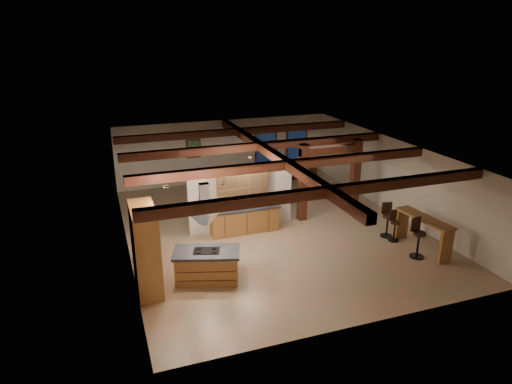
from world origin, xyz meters
TOP-DOWN VIEW (x-y plane):
  - ground at (0.00, 0.00)m, footprint 12.00×12.00m
  - room_walls at (0.00, 0.00)m, footprint 12.00×12.00m
  - ceiling_beams at (0.00, 0.00)m, footprint 10.00×12.00m
  - timber_posts at (2.50, 0.50)m, footprint 2.50×0.30m
  - partition_wall at (-1.00, 0.50)m, footprint 3.80×0.18m
  - pantry_cabinet at (-4.67, -2.60)m, footprint 0.67×1.60m
  - back_counter at (-1.00, 0.11)m, footprint 2.50×0.66m
  - upper_display_cabinet at (-1.00, 0.31)m, footprint 1.80×0.36m
  - range_hood at (-3.03, -2.66)m, footprint 1.10×1.10m
  - back_windows at (2.80, 5.93)m, footprint 2.70×0.07m
  - framed_art at (-1.50, 5.94)m, footprint 0.65×0.05m
  - recessed_cans at (-2.53, -1.93)m, footprint 3.16×2.46m
  - kitchen_island at (-3.03, -2.66)m, footprint 2.07×1.50m
  - dining_table at (0.51, 2.40)m, footprint 1.73×1.15m
  - sofa at (2.37, 5.26)m, footprint 2.16×1.25m
  - microwave at (-0.10, 0.11)m, footprint 0.51×0.42m
  - bar_counter at (4.00, -3.12)m, footprint 0.74×2.19m
  - side_table at (4.14, 5.35)m, footprint 0.47×0.47m
  - table_lamp at (4.14, 5.35)m, footprint 0.26×0.26m
  - bar_stool_a at (3.51, -3.47)m, footprint 0.45×0.46m
  - bar_stool_b at (3.55, -2.23)m, footprint 0.37×0.38m
  - bar_stool_c at (3.52, -1.85)m, footprint 0.42×0.44m
  - dining_chairs at (0.51, 2.40)m, footprint 2.25×2.25m

SIDE VIEW (x-z plane):
  - ground at x=0.00m, z-range 0.00..0.00m
  - side_table at x=4.14m, z-range 0.00..0.55m
  - dining_table at x=0.51m, z-range 0.00..0.56m
  - sofa at x=2.37m, z-range 0.00..0.59m
  - kitchen_island at x=-3.03m, z-range 0.00..0.92m
  - back_counter at x=-1.00m, z-range 0.01..0.95m
  - bar_stool_b at x=3.55m, z-range 0.01..1.07m
  - dining_chairs at x=0.51m, z-range 0.01..1.15m
  - bar_stool_c at x=3.52m, z-range 0.01..1.20m
  - bar_stool_a at x=3.51m, z-range 0.01..1.29m
  - bar_counter at x=4.00m, z-range 0.20..1.32m
  - table_lamp at x=4.14m, z-range 0.61..0.92m
  - microwave at x=-0.10m, z-range 0.94..1.18m
  - partition_wall at x=-1.00m, z-range 0.00..2.20m
  - pantry_cabinet at x=-4.67m, z-range 0.00..2.40m
  - back_windows at x=2.80m, z-range 0.65..2.35m
  - framed_art at x=-1.50m, z-range 1.27..2.12m
  - timber_posts at x=2.50m, z-range 0.31..3.21m
  - room_walls at x=0.00m, z-range -4.22..7.78m
  - range_hood at x=-3.03m, z-range 1.08..2.48m
  - upper_display_cabinet at x=-1.00m, z-range 1.37..2.33m
  - ceiling_beams at x=0.00m, z-range 2.62..2.90m
  - recessed_cans at x=-2.53m, z-range 2.85..2.89m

